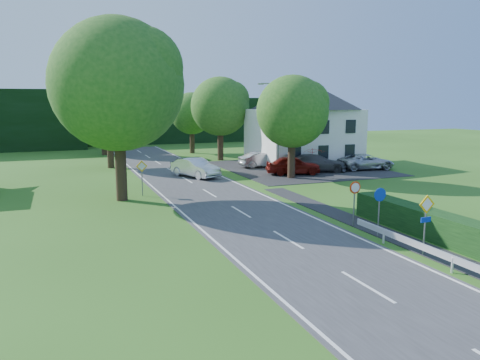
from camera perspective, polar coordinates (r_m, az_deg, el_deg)
name	(u,v)px	position (r m, az deg, el deg)	size (l,w,h in m)	color
road	(229,205)	(29.15, -1.34, -3.07)	(7.00, 80.00, 0.04)	#38383B
parking_pad	(299,168)	(45.73, 7.25, 1.45)	(14.00, 16.00, 0.04)	black
line_edge_left	(178,209)	(28.23, -7.57, -3.52)	(0.12, 80.00, 0.01)	white
line_edge_right	(276,201)	(30.38, 4.43, -2.53)	(0.12, 80.00, 0.01)	white
line_centre	(229,205)	(29.14, -1.34, -3.02)	(0.12, 80.00, 0.01)	white
tree_main	(118,111)	(30.97, -14.60, 8.20)	(9.40, 9.40, 11.64)	#205319
tree_left_far	(109,124)	(47.02, -15.67, 6.63)	(7.00, 7.00, 8.58)	#205319
tree_right_far	(220,119)	(51.56, -2.42, 7.48)	(7.40, 7.40, 9.09)	#205319
tree_left_back	(103,121)	(59.02, -16.37, 6.86)	(6.60, 6.60, 8.07)	#205319
tree_right_back	(192,123)	(58.93, -5.89, 6.94)	(6.20, 6.20, 7.56)	#205319
tree_right_mid	(292,127)	(39.28, 6.36, 6.42)	(7.00, 7.00, 8.58)	#205319
treeline_right	(177,120)	(74.92, -7.70, 7.23)	(30.00, 5.00, 7.00)	black
house_white	(303,121)	(48.92, 7.74, 7.13)	(10.60, 8.40, 8.60)	white
streetlight	(277,124)	(40.86, 4.51, 6.81)	(2.03, 0.18, 8.00)	slate
sign_priority_right	(426,214)	(20.83, 21.73, -3.85)	(0.78, 0.09, 2.59)	slate
sign_roundabout	(380,202)	(23.07, 16.65, -2.63)	(0.64, 0.08, 2.37)	slate
sign_speed_limit	(355,193)	(24.62, 13.82, -1.53)	(0.64, 0.11, 2.37)	slate
sign_priority_left	(142,171)	(32.48, -11.88, 1.08)	(0.78, 0.09, 2.44)	slate
moving_car	(195,168)	(39.88, -5.49, 1.51)	(1.72, 4.92, 1.62)	silver
motorcycle	(206,172)	(39.48, -4.14, 1.02)	(0.68, 1.95, 1.03)	black
parked_car_red	(293,165)	(41.50, 6.50, 1.81)	(1.92, 4.77, 1.62)	#63100B
parked_car_silver_a	(261,160)	(45.88, 2.62, 2.49)	(1.55, 4.44, 1.46)	#9D9CA1
parked_car_grey	(316,163)	(43.49, 9.29, 2.07)	(2.21, 5.45, 1.58)	#48484C
parked_car_silver_b	(366,162)	(45.86, 15.14, 2.17)	(2.43, 5.27, 1.46)	#B7B9BF
parasol	(313,159)	(44.85, 8.83, 2.60)	(2.23, 2.27, 2.04)	red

